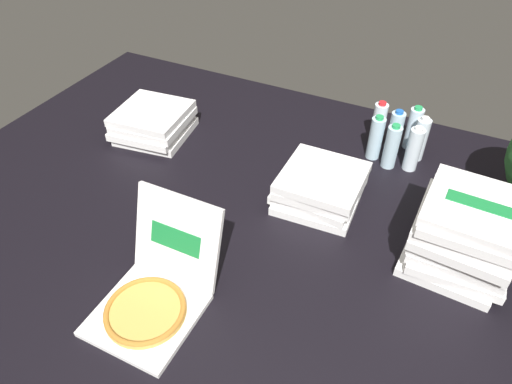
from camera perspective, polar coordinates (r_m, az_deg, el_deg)
ground_plane at (r=1.93m, az=0.07°, el=-5.56°), size 3.20×2.40×0.02m
open_pizza_box at (r=1.69m, az=-12.34°, el=-11.86°), size 0.34×0.46×0.35m
pizza_stack_center_near at (r=2.51m, az=-12.47°, el=8.28°), size 0.39×0.40×0.16m
pizza_stack_right_mid at (r=2.05m, az=7.87°, el=0.60°), size 0.36×0.37×0.16m
pizza_stack_center_far at (r=1.87m, az=24.19°, el=-4.83°), size 0.38×0.38×0.31m
water_bottle_0 at (r=2.42m, az=16.66°, el=7.05°), size 0.07×0.07×0.23m
water_bottle_1 at (r=2.30m, az=16.28°, el=5.35°), size 0.07×0.07×0.23m
water_bottle_2 at (r=2.46m, az=14.78°, el=8.15°), size 0.07×0.07×0.23m
water_bottle_3 at (r=2.35m, az=14.45°, el=6.44°), size 0.07×0.07×0.23m
water_bottle_4 at (r=2.47m, az=18.72°, el=7.41°), size 0.07×0.07×0.23m
water_bottle_5 at (r=2.32m, az=18.75°, el=5.00°), size 0.07×0.07×0.23m
water_bottle_6 at (r=2.40m, az=19.45°, el=6.13°), size 0.07×0.07×0.23m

